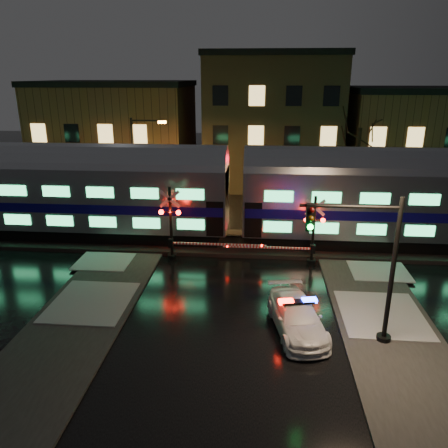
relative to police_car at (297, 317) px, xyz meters
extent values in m
plane|color=black|center=(-2.72, 4.39, -0.65)|extent=(120.00, 120.00, 0.00)
cube|color=black|center=(-2.72, 9.39, -0.53)|extent=(90.00, 4.20, 0.24)
cube|color=#2D2D2D|center=(-9.22, -1.61, -0.59)|extent=(4.00, 20.00, 0.12)
cube|color=#2D2D2D|center=(3.78, -1.61, -0.59)|extent=(4.00, 20.00, 0.12)
cube|color=#543220|center=(-15.72, 26.39, 3.85)|extent=(14.00, 10.00, 9.00)
cube|color=brown|center=(-0.72, 26.89, 5.10)|extent=(12.00, 11.00, 11.50)
cube|color=#543220|center=(12.28, 26.39, 3.60)|extent=(12.00, 10.00, 8.50)
cube|color=black|center=(-16.09, 9.39, -0.01)|extent=(24.00, 2.40, 0.80)
cube|color=#B7BAC1|center=(-16.09, 9.39, 2.29)|extent=(25.00, 3.05, 3.80)
cube|color=#100A77|center=(-16.09, 9.39, 1.89)|extent=(24.75, 3.09, 0.55)
cube|color=#40F68C|center=(-16.09, 7.83, 1.14)|extent=(21.00, 0.05, 0.62)
cube|color=#40F68C|center=(-16.09, 7.83, 2.94)|extent=(21.00, 0.05, 0.62)
cylinder|color=#B7BAC1|center=(-16.09, 9.39, 3.99)|extent=(25.00, 3.05, 3.05)
imported|color=white|center=(0.00, 0.00, -0.01)|extent=(2.65, 4.71, 1.29)
cube|color=black|center=(0.00, 0.00, 0.68)|extent=(1.38, 0.60, 0.09)
cube|color=#FF0C05|center=(-0.47, -0.10, 0.72)|extent=(0.64, 0.41, 0.15)
cube|color=#1426FF|center=(0.47, 0.10, 0.72)|extent=(0.64, 0.41, 0.15)
cylinder|color=black|center=(1.31, 6.79, -0.50)|extent=(0.49, 0.49, 0.29)
cylinder|color=black|center=(1.31, 6.79, 1.31)|extent=(0.16, 0.16, 3.93)
sphere|color=#FF0C05|center=(0.86, 6.61, 2.00)|extent=(0.26, 0.26, 0.26)
sphere|color=#FF0C05|center=(1.75, 6.61, 2.00)|extent=(0.26, 0.26, 0.26)
cube|color=white|center=(-1.15, 6.54, 0.38)|extent=(4.91, 0.10, 0.10)
cube|color=black|center=(1.31, 6.54, 0.38)|extent=(0.25, 0.30, 0.45)
cylinder|color=black|center=(-6.53, 6.79, -0.49)|extent=(0.53, 0.53, 0.32)
cylinder|color=black|center=(-6.53, 6.79, 1.48)|extent=(0.17, 0.17, 4.26)
sphere|color=#FF0C05|center=(-7.01, 6.61, 2.23)|extent=(0.28, 0.28, 0.28)
sphere|color=#FF0C05|center=(-6.05, 6.61, 2.23)|extent=(0.28, 0.28, 0.28)
cube|color=white|center=(-3.86, 6.54, 0.47)|extent=(5.33, 0.10, 0.10)
cube|color=black|center=(-6.53, 6.54, 0.47)|extent=(0.25, 0.30, 0.45)
cylinder|color=black|center=(3.36, -0.55, -0.50)|extent=(0.55, 0.55, 0.30)
cylinder|color=black|center=(3.36, -0.55, 2.32)|extent=(0.18, 0.18, 5.94)
cylinder|color=black|center=(1.58, -0.55, 4.89)|extent=(3.56, 0.12, 0.12)
cube|color=black|center=(0.20, -0.70, 4.49)|extent=(0.32, 0.28, 0.99)
sphere|color=#0CFF3F|center=(0.20, -0.86, 4.18)|extent=(0.22, 0.22, 0.22)
cylinder|color=black|center=(-10.38, 13.39, 3.00)|extent=(0.18, 0.18, 7.30)
cylinder|color=black|center=(-9.28, 13.39, 6.47)|extent=(2.19, 0.11, 0.11)
cube|color=orange|center=(-8.28, 13.39, 6.38)|extent=(0.50, 0.26, 0.16)
camera|label=1|loc=(-1.62, -15.81, 9.33)|focal=35.00mm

